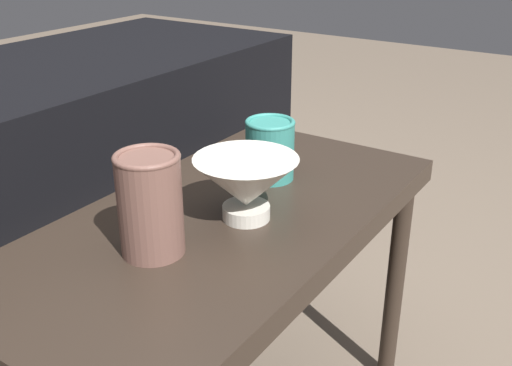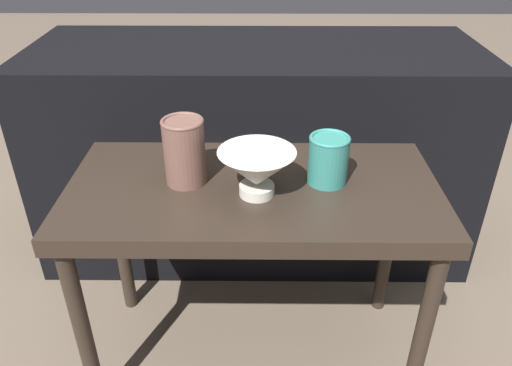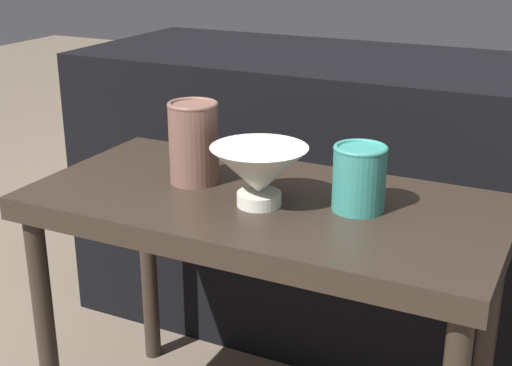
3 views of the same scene
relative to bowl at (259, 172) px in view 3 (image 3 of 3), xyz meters
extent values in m
cube|color=#2D231C|center=(-0.01, 0.04, -0.08)|extent=(0.80, 0.40, 0.04)
cylinder|color=#2D231C|center=(-0.37, -0.13, -0.34)|extent=(0.04, 0.04, 0.48)
cylinder|color=#2D231C|center=(-0.37, 0.20, -0.34)|extent=(0.04, 0.04, 0.48)
cylinder|color=#2D231C|center=(0.36, 0.20, -0.34)|extent=(0.04, 0.04, 0.48)
cube|color=black|center=(-0.01, 0.55, -0.24)|extent=(1.32, 0.50, 0.67)
cylinder|color=silver|center=(0.00, 0.00, -0.05)|extent=(0.07, 0.07, 0.02)
cone|color=silver|center=(0.00, 0.00, 0.00)|extent=(0.16, 0.16, 0.08)
cylinder|color=brown|center=(-0.15, 0.05, 0.01)|extent=(0.09, 0.09, 0.14)
torus|color=brown|center=(-0.15, 0.05, 0.08)|extent=(0.09, 0.09, 0.01)
cylinder|color=teal|center=(0.15, 0.05, -0.01)|extent=(0.08, 0.08, 0.10)
torus|color=teal|center=(0.15, 0.05, 0.05)|extent=(0.09, 0.09, 0.01)
camera|label=1|loc=(-0.67, -0.46, 0.37)|focal=42.00mm
camera|label=2|loc=(0.01, -0.88, 0.50)|focal=35.00mm
camera|label=3|loc=(0.47, -0.97, 0.38)|focal=50.00mm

